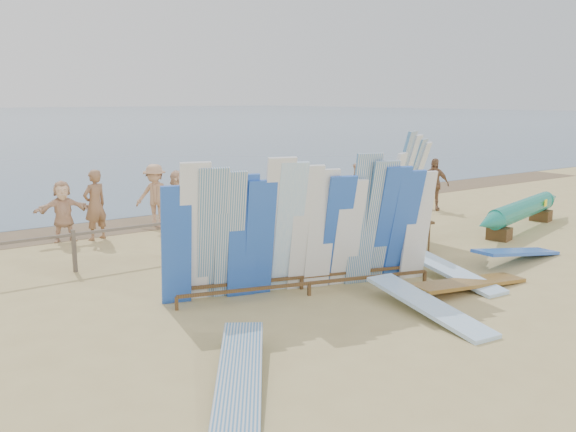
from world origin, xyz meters
TOP-DOWN VIEW (x-y plane):
  - ground at (0.00, 0.00)m, footprint 160.00×160.00m
  - wet_sand_strip at (0.00, 7.20)m, footprint 40.00×2.60m
  - fence at (0.00, 3.00)m, footprint 12.08×0.08m
  - main_surfboard_rack at (-0.87, -0.87)m, footprint 5.18×1.98m
  - side_surfboard_rack at (3.26, 0.74)m, footprint 2.51×1.81m
  - outrigger_canoe at (7.37, 0.16)m, footprint 5.87×2.03m
  - vendor_table at (2.92, 0.12)m, footprint 1.08×0.89m
  - flat_board_e at (-3.77, -3.40)m, footprint 1.94×2.56m
  - flat_board_a at (0.11, -3.03)m, footprint 0.83×2.74m
  - flat_board_b at (2.00, -1.79)m, footprint 0.73×2.72m
  - flat_board_d at (4.32, -1.81)m, footprint 2.71×0.69m
  - flat_board_c at (1.79, -2.54)m, footprint 2.72×0.67m
  - beach_chair_left at (0.90, 3.48)m, footprint 0.69×0.71m
  - beach_chair_right at (0.22, 3.66)m, footprint 0.60×0.62m
  - stroller at (2.66, 4.07)m, footprint 0.70×0.83m
  - beachgoer_1 at (-2.68, 5.70)m, footprint 0.74×0.56m
  - beachgoer_3 at (-0.77, 6.35)m, footprint 1.12×1.17m
  - beachgoer_8 at (5.57, 4.96)m, footprint 0.51×0.81m
  - beachgoer_10 at (7.65, 3.65)m, footprint 1.05×0.94m
  - beachgoer_11 at (-3.40, 5.99)m, footprint 1.49×0.67m
  - beachgoer_5 at (-0.24, 5.98)m, footprint 1.32×1.46m
  - beachgoer_7 at (2.52, 4.84)m, footprint 0.52×0.73m

SIDE VIEW (x-z plane):
  - ground at x=0.00m, z-range 0.00..0.00m
  - wet_sand_strip at x=0.00m, z-range -0.01..0.01m
  - flat_board_e at x=-3.77m, z-range -0.16..0.16m
  - flat_board_a at x=0.11m, z-range -0.17..0.17m
  - flat_board_b at x=2.00m, z-range -0.21..0.21m
  - flat_board_d at x=4.32m, z-range -0.22..0.22m
  - flat_board_c at x=1.79m, z-range -0.14..0.14m
  - beach_chair_left at x=0.90m, z-range -0.18..0.70m
  - beach_chair_right at x=0.22m, z-range -0.19..0.71m
  - stroller at x=2.66m, z-range -0.10..0.88m
  - vendor_table at x=2.92m, z-range -0.21..1.04m
  - outrigger_canoe at x=7.37m, z-range 0.12..0.96m
  - fence at x=0.00m, z-range 0.18..1.08m
  - beachgoer_8 at x=5.57m, z-range 0.00..1.55m
  - beachgoer_11 at x=-3.40m, z-range 0.00..1.55m
  - beachgoer_5 at x=-0.24m, z-range 0.00..1.61m
  - beachgoer_10 at x=7.65m, z-range 0.00..1.69m
  - beachgoer_3 at x=-0.77m, z-range 0.00..1.78m
  - beachgoer_7 at x=2.52m, z-range 0.00..1.79m
  - beachgoer_1 at x=-2.68m, z-range 0.00..1.81m
  - main_surfboard_rack at x=-0.87m, z-range -0.13..2.47m
  - side_surfboard_rack at x=3.26m, z-range -0.14..2.71m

